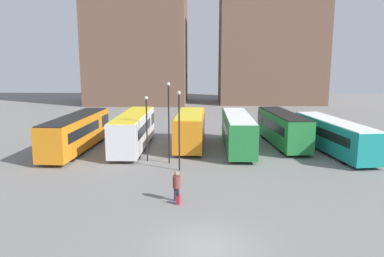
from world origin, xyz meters
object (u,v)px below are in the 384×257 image
at_px(lamp_post_1, 179,125).
at_px(bus_1, 134,130).
at_px(bus_3, 238,131).
at_px(traveler, 177,184).
at_px(suitcase, 178,200).
at_px(bus_0, 77,131).
at_px(lamp_post_2, 169,117).
at_px(bus_4, 282,128).
at_px(bus_5, 333,135).
at_px(lamp_post_0, 147,123).
at_px(bus_2, 190,129).

bearing_deg(lamp_post_1, bus_1, 123.59).
bearing_deg(bus_3, traveler, 160.14).
bearing_deg(suitcase, bus_3, -4.79).
height_order(bus_0, lamp_post_2, lamp_post_2).
bearing_deg(traveler, suitcase, -151.06).
distance_m(traveler, suitcase, 0.97).
xyz_separation_m(bus_4, bus_5, (4.02, -2.91, -0.13)).
bearing_deg(bus_0, lamp_post_2, -112.84).
xyz_separation_m(bus_1, lamp_post_0, (1.96, -4.58, 1.41)).
relative_size(suitcase, lamp_post_1, 0.13).
distance_m(bus_0, bus_5, 23.74).
bearing_deg(bus_3, lamp_post_0, 118.80).
height_order(suitcase, lamp_post_2, lamp_post_2).
bearing_deg(suitcase, bus_4, -16.40).
distance_m(bus_0, bus_1, 5.25).
bearing_deg(bus_5, lamp_post_2, 96.95).
bearing_deg(lamp_post_1, suitcase, -87.12).
relative_size(bus_4, lamp_post_0, 1.98).
height_order(bus_0, bus_3, bus_3).
height_order(bus_0, lamp_post_0, lamp_post_0).
bearing_deg(bus_5, bus_1, 77.94).
relative_size(bus_1, lamp_post_0, 2.09).
distance_m(suitcase, lamp_post_0, 10.47).
height_order(bus_4, lamp_post_2, lamp_post_2).
distance_m(bus_0, bus_3, 15.09).
xyz_separation_m(bus_2, lamp_post_0, (-3.44, -5.32, 1.42)).
relative_size(bus_2, lamp_post_2, 1.38).
bearing_deg(suitcase, bus_0, 52.15).
bearing_deg(traveler, bus_1, 34.39).
height_order(bus_1, bus_2, bus_1).
distance_m(bus_3, lamp_post_0, 9.15).
distance_m(bus_1, suitcase, 15.10).
relative_size(bus_1, bus_4, 1.06).
distance_m(lamp_post_0, lamp_post_1, 3.91).
relative_size(bus_3, suitcase, 14.12).
bearing_deg(bus_5, bus_3, 75.84).
bearing_deg(suitcase, bus_5, -31.71).
xyz_separation_m(bus_1, traveler, (5.02, -13.60, -0.73)).
xyz_separation_m(bus_4, lamp_post_1, (-9.74, -9.07, 1.80)).
height_order(bus_4, lamp_post_1, lamp_post_1).
bearing_deg(bus_3, suitcase, 161.30).
bearing_deg(bus_0, suitcase, -139.26).
relative_size(bus_3, lamp_post_1, 1.79).
bearing_deg(bus_3, lamp_post_1, 144.14).
height_order(bus_3, suitcase, bus_3).
relative_size(bus_1, lamp_post_2, 1.72).
relative_size(bus_5, lamp_post_1, 2.01).
distance_m(bus_2, bus_5, 13.29).
height_order(bus_2, suitcase, bus_2).
distance_m(bus_1, lamp_post_0, 5.18).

